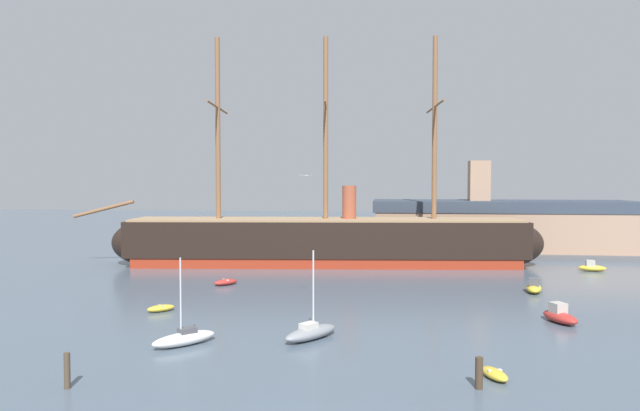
# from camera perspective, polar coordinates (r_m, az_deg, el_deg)

# --- Properties ---
(tall_ship) EXTENTS (66.32, 16.01, 31.90)m
(tall_ship) POSITION_cam_1_polar(r_m,az_deg,el_deg) (79.90, 0.57, -3.55)
(tall_ship) COLOR maroon
(tall_ship) RESTS_ON ground
(sailboat_foreground_left) EXTENTS (4.39, 4.58, 6.36)m
(sailboat_foreground_left) POSITION_cam_1_polar(r_m,az_deg,el_deg) (42.91, -13.49, -12.82)
(sailboat_foreground_left) COLOR silver
(sailboat_foreground_left) RESTS_ON ground
(dinghy_foreground_right) EXTENTS (1.83, 2.63, 0.57)m
(dinghy_foreground_right) POSITION_cam_1_polar(r_m,az_deg,el_deg) (36.76, 17.16, -15.88)
(dinghy_foreground_right) COLOR gold
(dinghy_foreground_right) RESTS_ON ground
(sailboat_near_centre) EXTENTS (4.28, 5.01, 6.65)m
(sailboat_near_centre) POSITION_cam_1_polar(r_m,az_deg,el_deg) (43.24, -0.93, -12.60)
(sailboat_near_centre) COLOR gray
(sailboat_near_centre) RESTS_ON ground
(dinghy_mid_left) EXTENTS (2.61, 2.52, 0.60)m
(dinghy_mid_left) POSITION_cam_1_polar(r_m,az_deg,el_deg) (54.07, -15.72, -9.92)
(dinghy_mid_left) COLOR gold
(dinghy_mid_left) RESTS_ON ground
(motorboat_mid_right) EXTENTS (2.93, 4.19, 1.62)m
(motorboat_mid_right) POSITION_cam_1_polar(r_m,az_deg,el_deg) (52.15, 22.98, -10.17)
(motorboat_mid_right) COLOR #B22D28
(motorboat_mid_right) RESTS_ON ground
(dinghy_alongside_bow) EXTENTS (2.93, 3.02, 0.69)m
(dinghy_alongside_bow) POSITION_cam_1_polar(r_m,az_deg,el_deg) (65.88, -9.48, -7.60)
(dinghy_alongside_bow) COLOR #B22D28
(dinghy_alongside_bow) RESTS_ON ground
(motorboat_alongside_stern) EXTENTS (2.35, 3.95, 1.55)m
(motorboat_alongside_stern) POSITION_cam_1_polar(r_m,az_deg,el_deg) (64.84, 20.72, -7.71)
(motorboat_alongside_stern) COLOR gold
(motorboat_alongside_stern) RESTS_ON ground
(motorboat_far_right) EXTENTS (3.61, 1.98, 1.44)m
(motorboat_far_right) POSITION_cam_1_polar(r_m,az_deg,el_deg) (82.98, 25.68, -5.63)
(motorboat_far_right) COLOR gold
(motorboat_far_right) RESTS_ON ground
(dinghy_distant_centre) EXTENTS (1.57, 2.77, 0.62)m
(dinghy_distant_centre) POSITION_cam_1_polar(r_m,az_deg,el_deg) (92.04, 4.58, -4.75)
(dinghy_distant_centre) COLOR silver
(dinghy_distant_centre) RESTS_ON ground
(mooring_piling_nearest) EXTENTS (0.35, 0.35, 2.07)m
(mooring_piling_nearest) POSITION_cam_1_polar(r_m,az_deg,el_deg) (36.41, -24.09, -14.93)
(mooring_piling_nearest) COLOR #4C3D2D
(mooring_piling_nearest) RESTS_ON ground
(mooring_piling_left_pair) EXTENTS (0.44, 0.44, 1.82)m
(mooring_piling_left_pair) POSITION_cam_1_polar(r_m,az_deg,el_deg) (34.66, 15.71, -15.92)
(mooring_piling_left_pair) COLOR #423323
(mooring_piling_left_pair) RESTS_ON ground
(dockside_warehouse_right) EXTENTS (44.51, 15.25, 15.17)m
(dockside_warehouse_right) POSITION_cam_1_polar(r_m,az_deg,el_deg) (96.68, 17.72, -2.09)
(dockside_warehouse_right) COLOR #565659
(dockside_warehouse_right) RESTS_ON ground
(seagull_in_flight) EXTENTS (1.38, 0.43, 0.14)m
(seagull_in_flight) POSITION_cam_1_polar(r_m,az_deg,el_deg) (51.26, -1.38, 3.05)
(seagull_in_flight) COLOR silver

